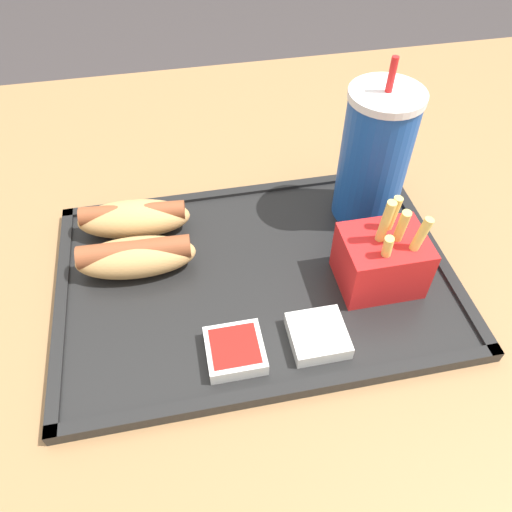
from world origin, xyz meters
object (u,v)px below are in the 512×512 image
sauce_cup_mayo (316,335)px  fries_carton (382,259)px  hot_dog_near (136,256)px  hot_dog_far (134,218)px  sauce_cup_ketchup (235,350)px  soda_cup (374,157)px

sauce_cup_mayo → fries_carton: bearing=35.4°
hot_dog_near → sauce_cup_mayo: bearing=-37.2°
fries_carton → hot_dog_near: bearing=165.5°
hot_dog_far → hot_dog_near: 0.06m
hot_dog_far → hot_dog_near: hot_dog_near is taller
hot_dog_near → fries_carton: fries_carton is taller
sauce_cup_mayo → sauce_cup_ketchup: size_ratio=1.00×
fries_carton → sauce_cup_ketchup: size_ratio=2.10×
sauce_cup_ketchup → sauce_cup_mayo: bearing=0.7°
fries_carton → soda_cup: bearing=78.0°
sauce_cup_mayo → hot_dog_far: bearing=131.6°
hot_dog_near → sauce_cup_mayo: size_ratio=2.40×
sauce_cup_mayo → sauce_cup_ketchup: (-0.08, -0.00, 0.00)m
hot_dog_near → hot_dog_far: bearing=90.0°
hot_dog_near → sauce_cup_mayo: 0.20m
hot_dog_far → hot_dog_near: size_ratio=1.01×
soda_cup → sauce_cup_ketchup: size_ratio=3.61×
hot_dog_far → fries_carton: 0.27m
hot_dog_near → sauce_cup_ketchup: hot_dog_near is taller
hot_dog_far → sauce_cup_mayo: bearing=-48.4°
hot_dog_far → sauce_cup_ketchup: (0.08, -0.18, -0.01)m
soda_cup → hot_dog_near: size_ratio=1.51×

